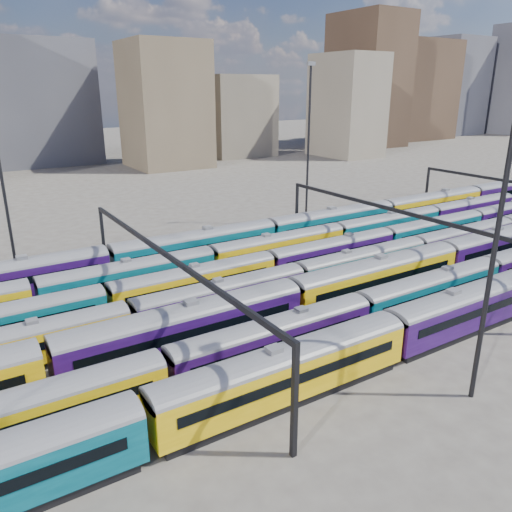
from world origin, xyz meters
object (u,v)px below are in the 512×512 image
rake_2 (377,274)px  mast_2 (500,214)px  rake_0 (391,331)px  rake_1 (274,335)px

rake_2 → mast_2: (-7.10, -17.00, 11.07)m
rake_2 → rake_0: bearing=-130.1°
rake_1 → rake_2: rake_2 is taller
mast_2 → rake_2: bearing=67.3°
rake_1 → rake_2: 17.47m
mast_2 → rake_0: bearing=100.6°
rake_0 → rake_2: rake_2 is taller
rake_0 → mast_2: 13.28m
rake_0 → rake_2: size_ratio=0.82×
rake_0 → mast_2: mast_2 is taller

